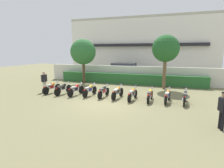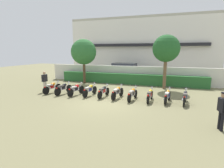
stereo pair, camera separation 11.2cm
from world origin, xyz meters
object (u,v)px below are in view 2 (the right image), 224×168
motorcycle_in_row_8 (167,96)px  inspector_person (45,80)px  motorcycle_in_row_0 (52,87)px  motorcycle_in_row_2 (76,89)px  tree_far_side (166,49)px  motorcycle_in_row_1 (63,88)px  motorcycle_in_row_5 (118,92)px  motorcycle_in_row_7 (150,95)px  motorcycle_in_row_6 (133,94)px  motorcycle_in_row_3 (90,90)px  officer_0 (222,108)px  tree_near_inspector (84,52)px  motorcycle_in_row_4 (104,91)px  parked_car (126,71)px  motorcycle_in_row_9 (185,97)px

motorcycle_in_row_8 → inspector_person: 9.70m
motorcycle_in_row_0 → motorcycle_in_row_2: size_ratio=1.01×
tree_far_side → inspector_person: size_ratio=2.83×
motorcycle_in_row_1 → motorcycle_in_row_5: same height
motorcycle_in_row_7 → motorcycle_in_row_0: bearing=93.8°
motorcycle_in_row_6 → motorcycle_in_row_7: size_ratio=1.01×
motorcycle_in_row_3 → motorcycle_in_row_7: (4.43, -0.10, -0.01)m
tree_far_side → motorcycle_in_row_6: bearing=-112.5°
motorcycle_in_row_6 → motorcycle_in_row_7: bearing=-80.7°
motorcycle_in_row_6 → inspector_person: bearing=94.4°
motorcycle_in_row_0 → motorcycle_in_row_5: bearing=-82.8°
officer_0 → motorcycle_in_row_6: bearing=-48.9°
motorcycle_in_row_1 → motorcycle_in_row_5: size_ratio=0.97×
tree_near_inspector → inspector_person: (-1.32, -4.50, -2.22)m
tree_near_inspector → inspector_person: 5.19m
motorcycle_in_row_0 → inspector_person: (-0.88, 0.25, 0.52)m
tree_far_side → motorcycle_in_row_4: (-4.04, -4.51, -3.04)m
motorcycle_in_row_8 → officer_0: size_ratio=1.16×
officer_0 → motorcycle_in_row_1: bearing=-30.5°
parked_car → motorcycle_in_row_3: bearing=-87.9°
inspector_person → parked_car: bearing=61.7°
motorcycle_in_row_5 → motorcycle_in_row_7: size_ratio=1.03×
inspector_person → motorcycle_in_row_2: bearing=-5.9°
tree_near_inspector → motorcycle_in_row_3: bearing=-58.7°
tree_near_inspector → motorcycle_in_row_1: 5.59m
inspector_person → motorcycle_in_row_5: bearing=-2.1°
tree_near_inspector → motorcycle_in_row_4: 6.76m
motorcycle_in_row_0 → motorcycle_in_row_9: (9.86, 0.09, 0.00)m
motorcycle_in_row_2 → motorcycle_in_row_7: bearing=-81.7°
motorcycle_in_row_2 → motorcycle_in_row_3: (1.08, 0.15, 0.00)m
motorcycle_in_row_2 → motorcycle_in_row_8: motorcycle_in_row_8 is taller
motorcycle_in_row_1 → motorcycle_in_row_3: size_ratio=0.98×
motorcycle_in_row_0 → motorcycle_in_row_1: same height
motorcycle_in_row_3 → motorcycle_in_row_6: motorcycle_in_row_3 is taller
motorcycle_in_row_9 → tree_far_side: bearing=25.3°
motorcycle_in_row_0 → motorcycle_in_row_8: motorcycle_in_row_0 is taller
motorcycle_in_row_1 → motorcycle_in_row_8: bearing=-80.4°
motorcycle_in_row_2 → tree_near_inspector: bearing=27.8°
tree_far_side → motorcycle_in_row_4: 6.78m
tree_far_side → motorcycle_in_row_1: (-7.35, -4.61, -3.03)m
tree_near_inspector → motorcycle_in_row_6: (6.10, -4.82, -2.76)m
motorcycle_in_row_7 → motorcycle_in_row_9: 2.16m
motorcycle_in_row_0 → motorcycle_in_row_1: size_ratio=1.03×
motorcycle_in_row_3 → motorcycle_in_row_7: size_ratio=1.02×
motorcycle_in_row_2 → tree_far_side: bearing=-45.9°
motorcycle_in_row_6 → motorcycle_in_row_9: (3.32, 0.16, 0.02)m
motorcycle_in_row_4 → motorcycle_in_row_8: 4.41m
inspector_person → officer_0: (11.90, -3.75, -0.02)m
motorcycle_in_row_4 → motorcycle_in_row_9: bearing=-84.2°
officer_0 → motorcycle_in_row_7: bearing=-57.8°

